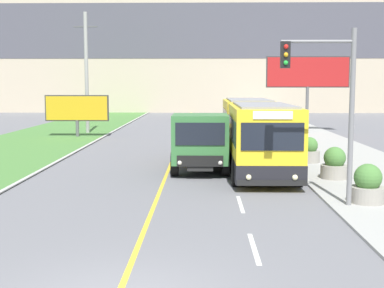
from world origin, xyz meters
name	(u,v)px	position (x,y,z in m)	size (l,w,h in m)	color
lane_marking_centre	(154,252)	(0.41, 2.89, 0.00)	(2.88, 140.00, 0.01)	gold
apartment_block_background	(192,37)	(0.00, 64.81, 10.06)	(80.00, 8.04, 20.13)	#BCAD93
city_bus	(254,133)	(3.96, 15.95, 1.53)	(2.65, 13.04, 3.02)	yellow
dump_truck	(200,142)	(1.43, 14.06, 1.30)	(2.43, 6.22, 2.55)	black
utility_pole_far	(86,73)	(-7.39, 32.07, 4.67)	(1.80, 0.28, 9.23)	#9E9E99
traffic_light_mast	(330,94)	(5.42, 7.42, 3.52)	(2.28, 0.32, 5.51)	slate
billboard_large	(308,74)	(9.74, 33.25, 4.56)	(6.49, 0.24, 5.94)	#59595B
billboard_small	(77,109)	(-7.52, 29.21, 2.02)	(4.57, 0.24, 3.01)	#59595B
planter_round_near	(368,186)	(6.78, 7.78, 0.62)	(1.10, 1.10, 1.25)	gray
planter_round_second	(335,165)	(6.79, 12.12, 0.64)	(1.08, 1.08, 1.27)	gray
planter_round_third	(309,151)	(6.65, 16.47, 0.62)	(0.98, 0.98, 1.21)	gray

